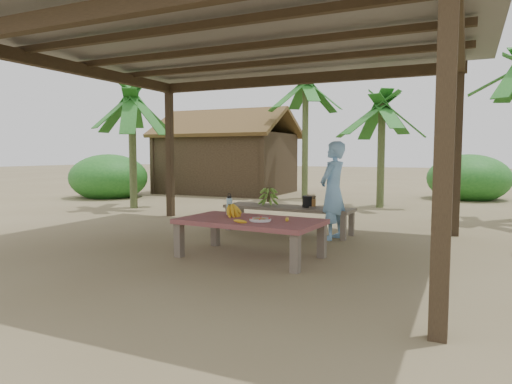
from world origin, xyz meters
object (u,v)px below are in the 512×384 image
at_px(bench, 288,210).
at_px(water_flask, 229,206).
at_px(cooking_pot, 309,202).
at_px(work_table, 250,224).
at_px(woman, 333,191).
at_px(ripe_banana_bunch, 230,210).
at_px(plate, 260,220).

xyz_separation_m(bench, water_flask, (-0.24, -1.64, 0.23)).
xyz_separation_m(bench, cooking_pot, (0.37, 0.01, 0.15)).
xyz_separation_m(work_table, bench, (-0.21, 1.92, -0.04)).
relative_size(water_flask, woman, 0.20).
distance_m(work_table, bench, 1.94).
relative_size(bench, ripe_banana_bunch, 7.49).
bearing_deg(plate, woman, 76.38).
bearing_deg(ripe_banana_bunch, work_table, -18.19).
height_order(bench, plate, plate).
height_order(bench, water_flask, water_flask).
bearing_deg(plate, work_table, 150.41).
relative_size(water_flask, cooking_pot, 1.37).
relative_size(work_table, water_flask, 6.25).
xyz_separation_m(ripe_banana_bunch, cooking_pot, (0.51, 1.81, -0.05)).
xyz_separation_m(plate, woman, (0.43, 1.79, 0.25)).
height_order(work_table, water_flask, water_flask).
distance_m(work_table, plate, 0.24).
bearing_deg(bench, woman, -13.99).
distance_m(plate, cooking_pot, 2.04).
distance_m(plate, water_flask, 0.76).
height_order(bench, cooking_pot, cooking_pot).
height_order(work_table, woman, woman).
bearing_deg(bench, work_table, -81.17).
bearing_deg(bench, cooking_pot, 3.38).
relative_size(ripe_banana_bunch, cooking_pot, 1.36).
bearing_deg(water_flask, bench, 81.76).
relative_size(work_table, ripe_banana_bunch, 6.27).
bearing_deg(water_flask, ripe_banana_bunch, -60.89).
height_order(ripe_banana_bunch, woman, woman).
relative_size(work_table, bench, 0.84).
distance_m(work_table, woman, 1.82).
bearing_deg(ripe_banana_bunch, bench, 85.37).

